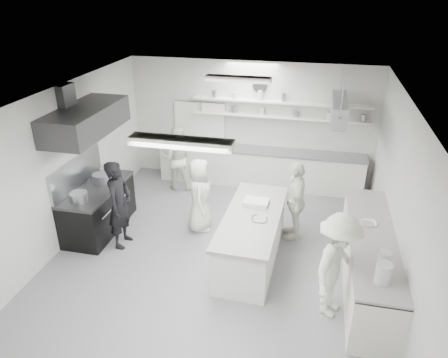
% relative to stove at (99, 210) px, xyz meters
% --- Properties ---
extents(floor, '(6.00, 7.00, 0.02)m').
position_rel_stove_xyz_m(floor, '(2.60, -0.40, -0.46)').
color(floor, gray).
rests_on(floor, ground).
extents(ceiling, '(6.00, 7.00, 0.02)m').
position_rel_stove_xyz_m(ceiling, '(2.60, -0.40, 2.56)').
color(ceiling, white).
rests_on(ceiling, wall_back).
extents(wall_back, '(6.00, 0.04, 3.00)m').
position_rel_stove_xyz_m(wall_back, '(2.60, 3.10, 1.05)').
color(wall_back, beige).
rests_on(wall_back, floor).
extents(wall_front, '(6.00, 0.04, 3.00)m').
position_rel_stove_xyz_m(wall_front, '(2.60, -3.90, 1.05)').
color(wall_front, beige).
rests_on(wall_front, floor).
extents(wall_left, '(0.04, 7.00, 3.00)m').
position_rel_stove_xyz_m(wall_left, '(-0.40, -0.40, 1.05)').
color(wall_left, beige).
rests_on(wall_left, floor).
extents(wall_right, '(0.04, 7.00, 3.00)m').
position_rel_stove_xyz_m(wall_right, '(5.60, -0.40, 1.05)').
color(wall_right, beige).
rests_on(wall_right, floor).
extents(stove, '(0.80, 1.80, 0.90)m').
position_rel_stove_xyz_m(stove, '(0.00, 0.00, 0.00)').
color(stove, black).
rests_on(stove, floor).
extents(exhaust_hood, '(0.85, 2.00, 0.50)m').
position_rel_stove_xyz_m(exhaust_hood, '(0.00, -0.00, 1.90)').
color(exhaust_hood, '#343436').
rests_on(exhaust_hood, wall_left).
extents(back_counter, '(5.00, 0.60, 0.92)m').
position_rel_stove_xyz_m(back_counter, '(2.90, 2.80, 0.01)').
color(back_counter, silver).
rests_on(back_counter, floor).
extents(shelf_lower, '(4.20, 0.26, 0.04)m').
position_rel_stove_xyz_m(shelf_lower, '(3.30, 2.97, 1.30)').
color(shelf_lower, silver).
rests_on(shelf_lower, wall_back).
extents(shelf_upper, '(4.20, 0.26, 0.04)m').
position_rel_stove_xyz_m(shelf_upper, '(3.30, 2.97, 1.65)').
color(shelf_upper, silver).
rests_on(shelf_upper, wall_back).
extents(pass_through_window, '(1.30, 0.04, 1.00)m').
position_rel_stove_xyz_m(pass_through_window, '(1.30, 3.08, 1.00)').
color(pass_through_window, black).
rests_on(pass_through_window, wall_back).
extents(wall_clock, '(0.32, 0.05, 0.32)m').
position_rel_stove_xyz_m(wall_clock, '(2.80, 3.06, 2.00)').
color(wall_clock, white).
rests_on(wall_clock, wall_back).
extents(right_counter, '(0.74, 3.30, 0.94)m').
position_rel_stove_xyz_m(right_counter, '(5.25, -0.60, 0.02)').
color(right_counter, silver).
rests_on(right_counter, floor).
extents(pot_rack, '(0.30, 1.60, 0.40)m').
position_rel_stove_xyz_m(pot_rack, '(4.60, 2.00, 1.85)').
color(pot_rack, '#989BA2').
rests_on(pot_rack, ceiling).
extents(light_fixture_front, '(1.30, 0.25, 0.10)m').
position_rel_stove_xyz_m(light_fixture_front, '(2.60, -2.20, 2.49)').
color(light_fixture_front, silver).
rests_on(light_fixture_front, ceiling).
extents(light_fixture_rear, '(1.30, 0.25, 0.10)m').
position_rel_stove_xyz_m(light_fixture_rear, '(2.60, 1.40, 2.49)').
color(light_fixture_rear, silver).
rests_on(light_fixture_rear, ceiling).
extents(prep_island, '(0.96, 2.42, 0.88)m').
position_rel_stove_xyz_m(prep_island, '(3.22, -0.34, -0.01)').
color(prep_island, silver).
rests_on(prep_island, floor).
extents(stove_pot, '(0.35, 0.35, 0.22)m').
position_rel_stove_xyz_m(stove_pot, '(0.00, 0.26, 0.57)').
color(stove_pot, '#989BA2').
rests_on(stove_pot, stove).
extents(cook_stove, '(0.43, 0.64, 1.75)m').
position_rel_stove_xyz_m(cook_stove, '(0.70, -0.41, 0.42)').
color(cook_stove, black).
rests_on(cook_stove, floor).
extents(cook_back, '(0.84, 0.69, 1.58)m').
position_rel_stove_xyz_m(cook_back, '(0.97, 2.17, 0.34)').
color(cook_back, silver).
rests_on(cook_back, floor).
extents(cook_island_left, '(0.65, 0.85, 1.55)m').
position_rel_stove_xyz_m(cook_island_left, '(2.02, 0.48, 0.32)').
color(cook_island_left, silver).
rests_on(cook_island_left, floor).
extents(cook_island_right, '(0.49, 0.98, 1.62)m').
position_rel_stove_xyz_m(cook_island_right, '(3.92, 0.60, 0.36)').
color(cook_island_right, silver).
rests_on(cook_island_right, floor).
extents(cook_right, '(1.01, 1.28, 1.73)m').
position_rel_stove_xyz_m(cook_right, '(4.67, -1.42, 0.41)').
color(cook_right, silver).
rests_on(cook_right, floor).
extents(bowl_island_a, '(0.30, 0.30, 0.07)m').
position_rel_stove_xyz_m(bowl_island_a, '(3.36, -0.44, 0.47)').
color(bowl_island_a, '#989BA2').
rests_on(bowl_island_a, prep_island).
extents(bowl_island_b, '(0.20, 0.20, 0.06)m').
position_rel_stove_xyz_m(bowl_island_b, '(3.29, -0.06, 0.46)').
color(bowl_island_b, silver).
rests_on(bowl_island_b, prep_island).
extents(bowl_right, '(0.29, 0.29, 0.06)m').
position_rel_stove_xyz_m(bowl_right, '(5.19, -0.26, 0.52)').
color(bowl_right, silver).
rests_on(bowl_right, right_counter).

